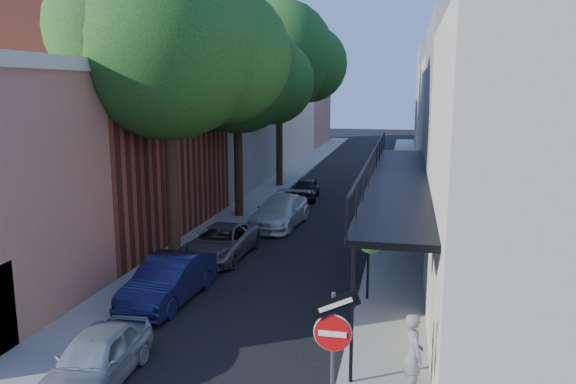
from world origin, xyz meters
The scene contains 15 objects.
road_surface centered at (0.00, 30.00, 0.01)m, with size 6.00×64.00×0.01m, color black.
sidewalk_left centered at (-4.00, 30.00, 0.06)m, with size 2.00×64.00×0.12m, color gray.
sidewalk_right centered at (4.00, 30.00, 0.06)m, with size 2.00×64.00×0.12m, color gray.
buildings_left centered at (-9.30, 28.76, 4.94)m, with size 10.10×59.10×12.00m.
buildings_right centered at (8.99, 29.49, 4.42)m, with size 9.80×55.00×10.00m.
sign_post centered at (3.16, 0.97, 2.04)m, with size 0.89×0.17×2.99m.
oak_near centered at (-3.37, 10.26, 7.88)m, with size 7.48×6.80×11.42m.
oak_mid centered at (-3.42, 18.23, 7.06)m, with size 6.60×6.00×10.20m.
oak_far centered at (-3.35, 27.27, 8.26)m, with size 7.70×7.00×11.90m.
parked_car_a centered at (-2.17, 1.96, 0.61)m, with size 1.43×3.55×1.21m, color #8F989F.
parked_car_b centered at (-2.60, 6.79, 0.69)m, with size 1.46×4.18×1.38m, color #13153B.
parked_car_c centered at (-2.52, 11.39, 0.61)m, with size 2.04×4.42×1.23m, color #5A5B61.
parked_car_d centered at (-1.40, 16.71, 0.70)m, with size 1.96×4.82×1.40m, color silver.
parked_car_e centered at (-1.40, 23.41, 0.60)m, with size 1.42×3.53×1.20m, color black.
pedestrian centered at (4.60, 2.80, 1.00)m, with size 0.64×0.42×1.76m, color slate.
Camera 1 is at (4.32, -8.29, 6.44)m, focal length 35.00 mm.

